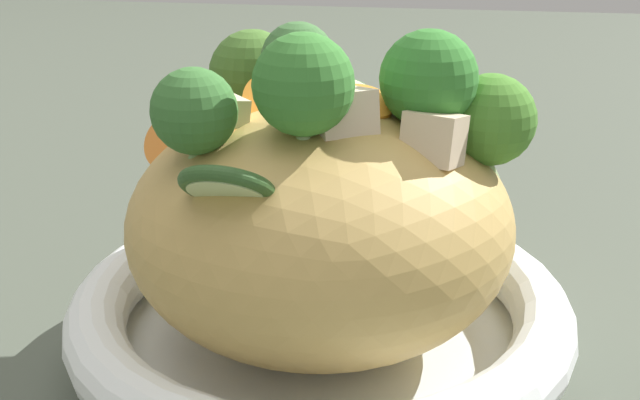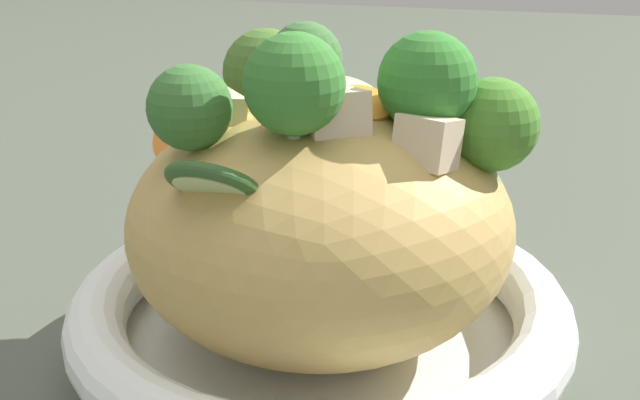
# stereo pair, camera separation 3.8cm
# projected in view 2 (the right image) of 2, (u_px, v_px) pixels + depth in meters

# --- Properties ---
(ground_plane) EXTENTS (3.00, 3.00, 0.00)m
(ground_plane) POSITION_uv_depth(u_px,v_px,m) (320.00, 354.00, 0.42)
(ground_plane) COLOR #484F42
(serving_bowl) EXTENTS (0.27, 0.27, 0.05)m
(serving_bowl) POSITION_uv_depth(u_px,v_px,m) (320.00, 316.00, 0.41)
(serving_bowl) COLOR white
(serving_bowl) RESTS_ON ground_plane
(noodle_heap) EXTENTS (0.20, 0.20, 0.13)m
(noodle_heap) POSITION_uv_depth(u_px,v_px,m) (320.00, 222.00, 0.39)
(noodle_heap) COLOR tan
(noodle_heap) RESTS_ON serving_bowl
(broccoli_florets) EXTENTS (0.19, 0.15, 0.08)m
(broccoli_florets) POSITION_uv_depth(u_px,v_px,m) (333.00, 89.00, 0.37)
(broccoli_florets) COLOR #8CB66F
(broccoli_florets) RESTS_ON serving_bowl
(carrot_coins) EXTENTS (0.14, 0.06, 0.05)m
(carrot_coins) POSITION_uv_depth(u_px,v_px,m) (263.00, 116.00, 0.37)
(carrot_coins) COLOR orange
(carrot_coins) RESTS_ON serving_bowl
(zucchini_slices) EXTENTS (0.08, 0.13, 0.04)m
(zucchini_slices) POSITION_uv_depth(u_px,v_px,m) (274.00, 144.00, 0.34)
(zucchini_slices) COLOR #C0D898
(zucchini_slices) RESTS_ON serving_bowl
(chicken_chunks) EXTENTS (0.14, 0.04, 0.03)m
(chicken_chunks) POSITION_uv_depth(u_px,v_px,m) (295.00, 121.00, 0.35)
(chicken_chunks) COLOR beige
(chicken_chunks) RESTS_ON serving_bowl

